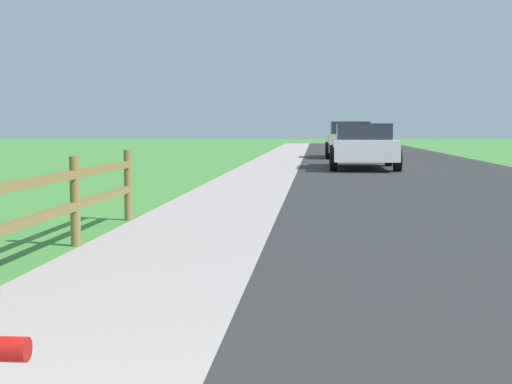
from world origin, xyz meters
TOP-DOWN VIEW (x-y plane):
  - ground_plane at (0.00, 25.00)m, footprint 120.00×120.00m
  - road_asphalt at (3.50, 27.00)m, footprint 7.00×66.00m
  - curb_concrete at (-3.00, 27.00)m, footprint 6.00×66.00m
  - grass_verge at (-4.50, 27.00)m, footprint 5.00×66.00m
  - parked_suv_white at (2.04, 22.14)m, footprint 2.15×5.02m
  - parked_car_beige at (1.99, 30.68)m, footprint 2.07×4.54m

SIDE VIEW (x-z plane):
  - ground_plane at x=0.00m, z-range 0.00..0.00m
  - road_asphalt at x=3.50m, z-range 0.00..0.01m
  - curb_concrete at x=-3.00m, z-range 0.00..0.01m
  - grass_verge at x=-4.50m, z-range 0.00..0.01m
  - parked_suv_white at x=2.04m, z-range 0.02..1.45m
  - parked_car_beige at x=1.99m, z-range 0.01..1.57m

